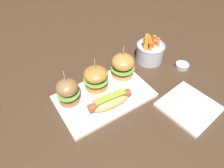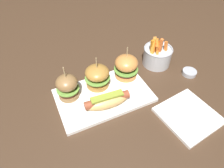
{
  "view_description": "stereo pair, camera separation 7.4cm",
  "coord_description": "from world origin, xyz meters",
  "px_view_note": "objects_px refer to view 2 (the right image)",
  "views": [
    {
      "loc": [
        -0.25,
        -0.44,
        0.58
      ],
      "look_at": [
        0.03,
        0.0,
        0.05
      ],
      "focal_mm": 32.08,
      "sensor_mm": 36.0,
      "label": 1
    },
    {
      "loc": [
        -0.19,
        -0.47,
        0.58
      ],
      "look_at": [
        0.03,
        0.0,
        0.05
      ],
      "focal_mm": 32.08,
      "sensor_mm": 36.0,
      "label": 2
    }
  ],
  "objects_px": {
    "hot_dog": "(107,101)",
    "sauce_ramekin": "(189,72)",
    "slider_left": "(67,87)",
    "platter_main": "(104,95)",
    "fries_bucket": "(157,55)",
    "side_plate": "(188,116)",
    "slider_center": "(97,76)",
    "slider_right": "(126,66)"
  },
  "relations": [
    {
      "from": "slider_left",
      "to": "fries_bucket",
      "type": "bearing_deg",
      "value": 4.81
    },
    {
      "from": "hot_dog",
      "to": "slider_right",
      "type": "distance_m",
      "value": 0.18
    },
    {
      "from": "sauce_ramekin",
      "to": "slider_left",
      "type": "bearing_deg",
      "value": 170.2
    },
    {
      "from": "slider_left",
      "to": "side_plate",
      "type": "height_order",
      "value": "slider_left"
    },
    {
      "from": "hot_dog",
      "to": "slider_right",
      "type": "height_order",
      "value": "slider_right"
    },
    {
      "from": "hot_dog",
      "to": "sauce_ramekin",
      "type": "xyz_separation_m",
      "value": [
        0.39,
        0.02,
        -0.03
      ]
    },
    {
      "from": "platter_main",
      "to": "sauce_ramekin",
      "type": "relative_size",
      "value": 5.9
    },
    {
      "from": "side_plate",
      "to": "slider_center",
      "type": "bearing_deg",
      "value": 130.83
    },
    {
      "from": "slider_left",
      "to": "hot_dog",
      "type": "bearing_deg",
      "value": -43.04
    },
    {
      "from": "hot_dog",
      "to": "side_plate",
      "type": "relative_size",
      "value": 0.91
    },
    {
      "from": "fries_bucket",
      "to": "hot_dog",
      "type": "bearing_deg",
      "value": -155.52
    },
    {
      "from": "platter_main",
      "to": "slider_right",
      "type": "height_order",
      "value": "slider_right"
    },
    {
      "from": "slider_right",
      "to": "sauce_ramekin",
      "type": "distance_m",
      "value": 0.28
    },
    {
      "from": "slider_left",
      "to": "fries_bucket",
      "type": "xyz_separation_m",
      "value": [
        0.41,
        0.03,
        -0.02
      ]
    },
    {
      "from": "platter_main",
      "to": "fries_bucket",
      "type": "bearing_deg",
      "value": 16.0
    },
    {
      "from": "hot_dog",
      "to": "sauce_ramekin",
      "type": "height_order",
      "value": "hot_dog"
    },
    {
      "from": "fries_bucket",
      "to": "sauce_ramekin",
      "type": "height_order",
      "value": "fries_bucket"
    },
    {
      "from": "hot_dog",
      "to": "fries_bucket",
      "type": "distance_m",
      "value": 0.33
    },
    {
      "from": "fries_bucket",
      "to": "sauce_ramekin",
      "type": "distance_m",
      "value": 0.15
    },
    {
      "from": "slider_left",
      "to": "sauce_ramekin",
      "type": "distance_m",
      "value": 0.51
    },
    {
      "from": "platter_main",
      "to": "hot_dog",
      "type": "bearing_deg",
      "value": -99.54
    },
    {
      "from": "slider_left",
      "to": "slider_right",
      "type": "height_order",
      "value": "same"
    },
    {
      "from": "slider_left",
      "to": "slider_center",
      "type": "height_order",
      "value": "slider_left"
    },
    {
      "from": "fries_bucket",
      "to": "side_plate",
      "type": "relative_size",
      "value": 0.78
    },
    {
      "from": "fries_bucket",
      "to": "slider_left",
      "type": "bearing_deg",
      "value": -175.19
    },
    {
      "from": "slider_center",
      "to": "slider_right",
      "type": "distance_m",
      "value": 0.13
    },
    {
      "from": "sauce_ramekin",
      "to": "side_plate",
      "type": "bearing_deg",
      "value": -131.09
    },
    {
      "from": "slider_left",
      "to": "slider_center",
      "type": "distance_m",
      "value": 0.12
    },
    {
      "from": "sauce_ramekin",
      "to": "slider_center",
      "type": "bearing_deg",
      "value": 166.1
    },
    {
      "from": "hot_dog",
      "to": "side_plate",
      "type": "height_order",
      "value": "hot_dog"
    },
    {
      "from": "slider_center",
      "to": "fries_bucket",
      "type": "xyz_separation_m",
      "value": [
        0.29,
        0.03,
        -0.01
      ]
    },
    {
      "from": "platter_main",
      "to": "hot_dog",
      "type": "distance_m",
      "value": 0.06
    },
    {
      "from": "slider_left",
      "to": "slider_right",
      "type": "bearing_deg",
      "value": 2.17
    },
    {
      "from": "hot_dog",
      "to": "slider_center",
      "type": "distance_m",
      "value": 0.11
    },
    {
      "from": "sauce_ramekin",
      "to": "fries_bucket",
      "type": "bearing_deg",
      "value": 126.2
    },
    {
      "from": "platter_main",
      "to": "sauce_ramekin",
      "type": "height_order",
      "value": "sauce_ramekin"
    },
    {
      "from": "slider_left",
      "to": "side_plate",
      "type": "xyz_separation_m",
      "value": [
        0.35,
        -0.26,
        -0.06
      ]
    },
    {
      "from": "platter_main",
      "to": "hot_dog",
      "type": "relative_size",
      "value": 2.13
    },
    {
      "from": "hot_dog",
      "to": "sauce_ramekin",
      "type": "distance_m",
      "value": 0.39
    },
    {
      "from": "hot_dog",
      "to": "slider_left",
      "type": "distance_m",
      "value": 0.15
    },
    {
      "from": "slider_left",
      "to": "side_plate",
      "type": "bearing_deg",
      "value": -36.66
    },
    {
      "from": "platter_main",
      "to": "slider_left",
      "type": "height_order",
      "value": "slider_left"
    }
  ]
}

